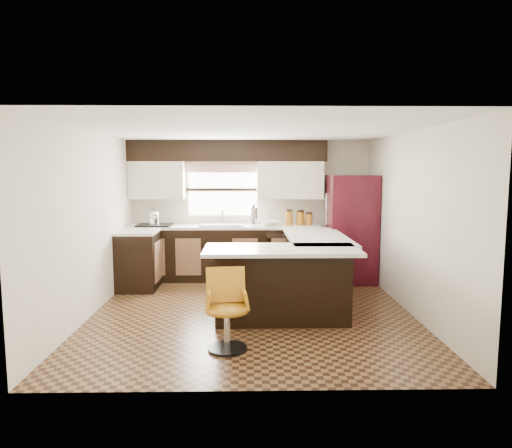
{
  "coord_description": "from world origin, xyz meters",
  "views": [
    {
      "loc": [
        -0.06,
        -5.93,
        1.89
      ],
      "look_at": [
        0.06,
        0.45,
        1.14
      ],
      "focal_mm": 32.0,
      "sensor_mm": 36.0,
      "label": 1
    }
  ],
  "objects_px": {
    "refrigerator": "(351,229)",
    "bar_chair": "(227,310)",
    "peninsula_return": "(282,286)",
    "peninsula_long": "(313,269)"
  },
  "relations": [
    {
      "from": "peninsula_long",
      "to": "peninsula_return",
      "type": "relative_size",
      "value": 1.18
    },
    {
      "from": "peninsula_return",
      "to": "refrigerator",
      "type": "xyz_separation_m",
      "value": [
        1.32,
        2.03,
        0.46
      ]
    },
    {
      "from": "peninsula_return",
      "to": "bar_chair",
      "type": "xyz_separation_m",
      "value": [
        -0.65,
        -0.93,
        -0.02
      ]
    },
    {
      "from": "refrigerator",
      "to": "bar_chair",
      "type": "height_order",
      "value": "refrigerator"
    },
    {
      "from": "peninsula_long",
      "to": "bar_chair",
      "type": "xyz_separation_m",
      "value": [
        -1.17,
        -1.91,
        -0.02
      ]
    },
    {
      "from": "peninsula_return",
      "to": "refrigerator",
      "type": "distance_m",
      "value": 2.46
    },
    {
      "from": "peninsula_long",
      "to": "peninsula_return",
      "type": "xyz_separation_m",
      "value": [
        -0.53,
        -0.97,
        0.0
      ]
    },
    {
      "from": "peninsula_return",
      "to": "bar_chair",
      "type": "bearing_deg",
      "value": -124.75
    },
    {
      "from": "peninsula_long",
      "to": "peninsula_return",
      "type": "height_order",
      "value": "same"
    },
    {
      "from": "refrigerator",
      "to": "peninsula_return",
      "type": "bearing_deg",
      "value": -122.96
    }
  ]
}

